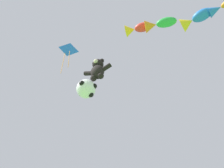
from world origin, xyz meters
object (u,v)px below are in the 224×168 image
(soccer_ball_kite, at_px, (86,89))
(diamond_kite, at_px, (68,51))
(fish_kite_tangerine, at_px, (223,6))
(fish_kite_emerald, at_px, (159,24))
(fish_kite_cobalt, at_px, (195,19))
(fish_kite_crimson, at_px, (137,29))
(teddy_bear_kite, at_px, (98,70))

(soccer_ball_kite, height_order, diamond_kite, diamond_kite)
(soccer_ball_kite, xyz_separation_m, fish_kite_tangerine, (8.45, 0.81, 4.79))
(fish_kite_emerald, bearing_deg, diamond_kite, -176.63)
(fish_kite_emerald, relative_size, fish_kite_cobalt, 1.02)
(fish_kite_cobalt, distance_m, fish_kite_tangerine, 1.80)
(fish_kite_crimson, distance_m, diamond_kite, 4.97)
(teddy_bear_kite, relative_size, fish_kite_emerald, 0.82)
(soccer_ball_kite, distance_m, fish_kite_tangerine, 9.75)
(diamond_kite, bearing_deg, teddy_bear_kite, -2.64)
(fish_kite_emerald, distance_m, fish_kite_cobalt, 2.25)
(soccer_ball_kite, relative_size, fish_kite_tangerine, 0.52)
(fish_kite_emerald, height_order, fish_kite_cobalt, fish_kite_cobalt)
(teddy_bear_kite, xyz_separation_m, fish_kite_crimson, (2.44, 0.58, 4.10))
(soccer_ball_kite, height_order, fish_kite_crimson, fish_kite_crimson)
(soccer_ball_kite, relative_size, fish_kite_cobalt, 0.54)
(fish_kite_tangerine, height_order, diamond_kite, diamond_kite)
(teddy_bear_kite, distance_m, fish_kite_emerald, 5.26)
(fish_kite_tangerine, distance_m, diamond_kite, 10.39)
(teddy_bear_kite, xyz_separation_m, soccer_ball_kite, (-0.57, -0.01, -1.39))
(fish_kite_emerald, distance_m, fish_kite_tangerine, 3.98)
(soccer_ball_kite, bearing_deg, diamond_kite, 176.36)
(teddy_bear_kite, xyz_separation_m, fish_kite_tangerine, (7.88, 0.80, 3.40))
(soccer_ball_kite, bearing_deg, fish_kite_emerald, 6.35)
(fish_kite_emerald, relative_size, fish_kite_tangerine, 0.98)
(fish_kite_crimson, relative_size, fish_kite_tangerine, 0.85)
(teddy_bear_kite, bearing_deg, soccer_ball_kite, -179.33)
(fish_kite_emerald, relative_size, diamond_kite, 0.63)
(fish_kite_crimson, bearing_deg, teddy_bear_kite, -166.60)
(soccer_ball_kite, xyz_separation_m, diamond_kite, (-1.91, 0.12, 5.03))
(teddy_bear_kite, relative_size, soccer_ball_kite, 1.53)
(fish_kite_emerald, height_order, fish_kite_tangerine, fish_kite_emerald)
(teddy_bear_kite, distance_m, diamond_kite, 4.41)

